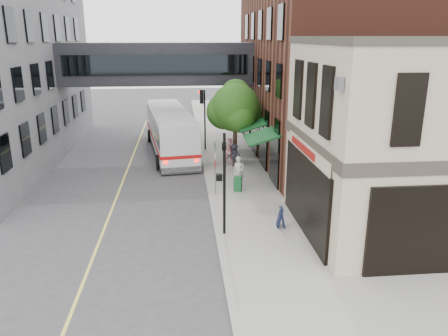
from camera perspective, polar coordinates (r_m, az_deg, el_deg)
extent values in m
plane|color=#38383A|center=(17.63, -0.63, -11.78)|extent=(120.00, 120.00, 0.00)
cube|color=gray|center=(30.77, 0.83, 1.04)|extent=(4.00, 60.00, 0.15)
cube|color=#B7A68C|center=(20.71, 24.49, 3.12)|extent=(10.00, 8.00, 8.15)
cube|color=#38332B|center=(20.70, 24.52, 3.32)|extent=(10.12, 8.12, 0.50)
cube|color=#38332B|center=(20.25, 25.98, 14.80)|extent=(10.12, 8.12, 0.30)
cube|color=black|center=(19.36, 10.55, -3.39)|extent=(0.14, 6.40, 3.40)
cube|color=black|center=(19.35, 10.44, -3.39)|extent=(0.04, 5.90, 3.00)
cube|color=maroon|center=(19.32, 10.21, 2.65)|extent=(0.03, 3.60, 0.32)
cube|color=#482116|center=(32.49, 15.26, 13.71)|extent=(12.00, 18.00, 14.00)
cube|color=#0E3E14|center=(30.01, 3.08, 6.35)|extent=(1.80, 13.00, 0.40)
cube|color=black|center=(33.52, -8.67, 13.32)|extent=(14.00, 3.00, 3.00)
cube|color=black|center=(31.98, -8.81, 13.15)|extent=(13.00, 0.08, 1.40)
cube|color=black|center=(35.07, -8.55, 13.47)|extent=(13.00, 0.08, 1.40)
cylinder|color=black|center=(18.52, 0.05, -2.22)|extent=(0.12, 0.12, 4.50)
cube|color=black|center=(18.39, -0.63, -1.21)|extent=(0.25, 0.22, 0.30)
imported|color=black|center=(18.00, 0.05, 3.36)|extent=(0.20, 0.16, 1.00)
cylinder|color=black|center=(33.03, -2.51, 6.27)|extent=(0.12, 0.12, 4.50)
cube|color=black|center=(32.95, -2.91, 6.86)|extent=(0.25, 0.22, 0.30)
cube|color=black|center=(32.74, -2.94, 9.27)|extent=(0.28, 0.28, 1.00)
sphere|color=#FF0C05|center=(32.69, -3.24, 9.87)|extent=(0.18, 0.18, 0.18)
cylinder|color=gray|center=(23.49, -1.14, 0.02)|extent=(0.08, 0.08, 3.00)
cube|color=white|center=(23.30, -1.20, 1.66)|extent=(0.03, 0.75, 0.22)
cube|color=#0C591E|center=(23.16, -1.21, 2.98)|extent=(0.03, 0.70, 0.18)
cube|color=#B20C0C|center=(23.44, -1.20, 0.48)|extent=(0.03, 0.30, 0.40)
cylinder|color=#382619|center=(29.46, 1.44, 3.29)|extent=(0.28, 0.28, 2.80)
sphere|color=#1A4913|center=(28.99, 1.48, 7.91)|extent=(3.20, 3.20, 3.20)
sphere|color=#1A4913|center=(29.65, 2.90, 7.31)|extent=(2.20, 2.20, 2.20)
sphere|color=#1A4913|center=(29.26, 0.03, 7.40)|extent=(2.40, 2.40, 2.40)
sphere|color=#1A4913|center=(29.48, 1.54, 9.62)|extent=(2.00, 2.00, 2.00)
cube|color=#D8CC4C|center=(27.04, -13.12, -1.81)|extent=(0.12, 40.00, 0.01)
cube|color=silver|center=(32.98, -7.06, 4.89)|extent=(4.12, 12.03, 2.97)
cube|color=black|center=(32.88, -7.09, 5.76)|extent=(4.15, 11.84, 1.08)
cube|color=#B20C0C|center=(33.09, -7.03, 4.02)|extent=(4.18, 12.06, 0.23)
cylinder|color=black|center=(28.98, -8.53, 0.76)|extent=(0.44, 1.06, 1.03)
cylinder|color=black|center=(29.28, -3.53, 1.08)|extent=(0.44, 1.06, 1.03)
cylinder|color=black|center=(36.93, -9.66, 4.19)|extent=(0.44, 1.06, 1.03)
cylinder|color=black|center=(37.16, -5.71, 4.42)|extent=(0.44, 1.06, 1.03)
imported|color=beige|center=(24.85, 1.94, -0.51)|extent=(0.68, 0.47, 1.79)
imported|color=pink|center=(29.10, 0.88, 2.13)|extent=(0.96, 0.79, 1.83)
imported|color=#212129|center=(28.85, 1.37, 1.71)|extent=(1.15, 1.01, 1.54)
cube|color=#135327|center=(24.34, 1.83, -2.08)|extent=(0.51, 0.48, 0.82)
cube|color=black|center=(20.01, 7.46, -6.38)|extent=(0.38, 0.54, 0.91)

